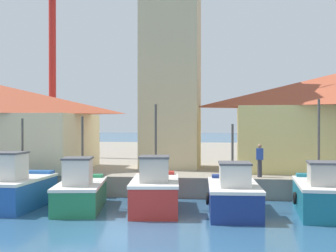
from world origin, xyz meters
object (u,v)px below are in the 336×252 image
fishing_boat_mid_left (155,191)px  port_crane_far (52,76)px  fishing_boat_center (233,195)px  dock_worker_near_tower (260,160)px  fishing_boat_mid_right (321,195)px  fishing_boat_left_inner (80,191)px  fishing_boat_left_outer (16,189)px  clock_tower (171,30)px

fishing_boat_mid_left → port_crane_far: size_ratio=0.27×
fishing_boat_center → dock_worker_near_tower: (1.28, 4.17, 1.11)m
fishing_boat_mid_right → port_crane_far: (-17.50, 15.58, 6.55)m
fishing_boat_left_inner → fishing_boat_center: fishing_boat_left_inner is taller
fishing_boat_left_outer → fishing_boat_mid_right: (12.74, 0.34, -0.05)m
dock_worker_near_tower → fishing_boat_center: bearing=-107.0°
fishing_boat_mid_right → clock_tower: bearing=131.4°
fishing_boat_mid_right → clock_tower: size_ratio=0.27×
dock_worker_near_tower → fishing_boat_mid_right: bearing=-60.7°
fishing_boat_left_outer → fishing_boat_center: (9.27, 0.06, -0.08)m
fishing_boat_left_outer → clock_tower: 13.08m
port_crane_far → dock_worker_near_tower: port_crane_far is taller
fishing_boat_left_outer → fishing_boat_mid_left: fishing_boat_mid_left is taller
fishing_boat_mid_right → fishing_boat_left_outer: bearing=-178.5°
fishing_boat_left_outer → fishing_boat_left_inner: fishing_boat_left_inner is taller
fishing_boat_mid_right → port_crane_far: port_crane_far is taller
fishing_boat_mid_left → fishing_boat_center: 3.25m
fishing_boat_mid_right → clock_tower: clock_tower is taller
fishing_boat_left_inner → clock_tower: 12.12m
fishing_boat_mid_right → clock_tower: 13.63m
fishing_boat_mid_left → clock_tower: size_ratio=0.27×
fishing_boat_mid_left → clock_tower: 11.68m
fishing_boat_center → clock_tower: clock_tower is taller
fishing_boat_mid_right → port_crane_far: size_ratio=0.27×
fishing_boat_left_inner → fishing_boat_mid_left: (3.21, 0.12, 0.07)m
fishing_boat_left_inner → fishing_boat_center: bearing=-0.4°
port_crane_far → clock_tower: bearing=-35.8°
fishing_boat_center → port_crane_far: (-14.04, 15.85, 6.59)m
fishing_boat_left_outer → port_crane_far: bearing=106.7°
fishing_boat_mid_left → fishing_boat_mid_right: 6.70m
fishing_boat_center → fishing_boat_mid_right: size_ratio=1.04×
fishing_boat_mid_left → fishing_boat_mid_right: fishing_boat_mid_right is taller
dock_worker_near_tower → port_crane_far: bearing=142.7°
fishing_boat_mid_left → fishing_boat_center: (3.24, -0.16, -0.07)m
fishing_boat_center → clock_tower: 12.39m
clock_tower → dock_worker_near_tower: (4.94, -4.18, -7.27)m
clock_tower → fishing_boat_mid_right: bearing=-48.6°
fishing_boat_mid_right → dock_worker_near_tower: bearing=119.3°
fishing_boat_left_outer → fishing_boat_mid_left: (6.03, 0.23, -0.02)m
fishing_boat_mid_left → port_crane_far: (-10.80, 15.69, 6.52)m
clock_tower → fishing_boat_left_inner: bearing=-108.5°
fishing_boat_mid_left → fishing_boat_mid_right: size_ratio=1.00×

